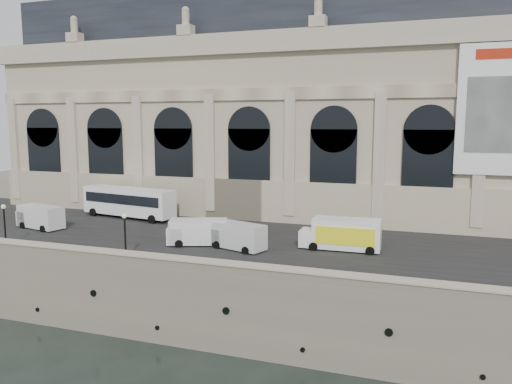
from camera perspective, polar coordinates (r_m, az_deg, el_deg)
ground at (r=41.19m, az=-6.08°, el=-17.66°), size 260.00×260.00×0.00m
quay at (r=71.91m, az=5.79°, el=-3.89°), size 160.00×70.00×6.00m
street at (r=51.50m, az=0.45°, el=-5.20°), size 160.00×24.00×0.06m
parapet at (r=39.31m, az=-5.85°, el=-8.58°), size 160.00×1.40×1.21m
museum at (r=68.04m, az=0.21°, el=9.64°), size 69.00×18.70×29.10m
bus_left at (r=63.29m, az=-14.36°, el=-1.04°), size 13.04×4.81×3.77m
van_a at (r=60.59m, az=-23.57°, el=-2.62°), size 6.14×3.40×2.58m
van_b at (r=46.77m, az=-2.42°, el=-5.02°), size 5.94×3.69×2.48m
van_c at (r=48.49m, az=-7.01°, el=-4.57°), size 6.05×3.89×2.52m
box_truck at (r=46.96m, az=9.79°, el=-4.79°), size 7.44×2.79×2.97m
lamp_left at (r=52.77m, az=-26.77°, el=-3.51°), size 0.42×0.42×4.13m
lamp_right at (r=43.67m, az=-14.72°, el=-5.11°), size 0.43×0.43×4.21m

